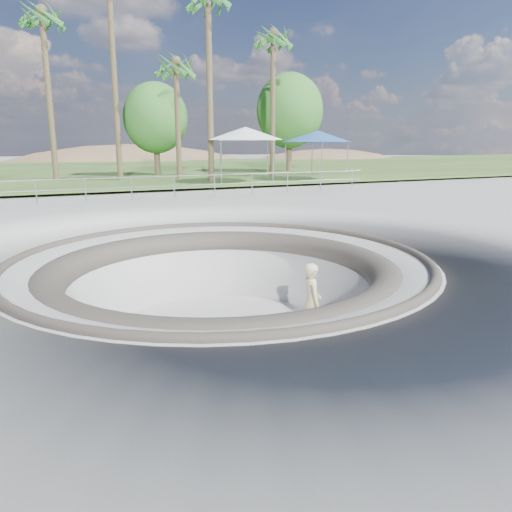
{
  "coord_description": "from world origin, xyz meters",
  "views": [
    {
      "loc": [
        -3.95,
        -11.2,
        2.87
      ],
      "look_at": [
        1.12,
        0.36,
        -0.1
      ],
      "focal_mm": 35.0,
      "sensor_mm": 36.0,
      "label": 1
    }
  ],
  "objects": [
    {
      "name": "ground",
      "position": [
        0.0,
        0.0,
        0.0
      ],
      "size": [
        180.0,
        180.0,
        0.0
      ],
      "primitive_type": "plane",
      "color": "#A8A8A3",
      "rests_on": "ground"
    },
    {
      "name": "skate_bowl",
      "position": [
        0.0,
        0.0,
        -1.83
      ],
      "size": [
        14.0,
        14.0,
        4.1
      ],
      "color": "#A8A8A3",
      "rests_on": "ground"
    },
    {
      "name": "grass_strip",
      "position": [
        0.0,
        34.0,
        0.22
      ],
      "size": [
        180.0,
        36.0,
        0.12
      ],
      "color": "#2C5421",
      "rests_on": "ground"
    },
    {
      "name": "distant_hills",
      "position": [
        3.78,
        57.17,
        -7.02
      ],
      "size": [
        103.2,
        45.0,
        28.6
      ],
      "color": "brown",
      "rests_on": "ground"
    },
    {
      "name": "safety_railing",
      "position": [
        0.0,
        12.0,
        0.69
      ],
      "size": [
        25.0,
        0.06,
        1.03
      ],
      "color": "gray",
      "rests_on": "ground"
    },
    {
      "name": "skateboard",
      "position": [
        1.72,
        -1.51,
        -1.83
      ],
      "size": [
        0.86,
        0.34,
        0.09
      ],
      "color": "olive",
      "rests_on": "ground"
    },
    {
      "name": "skater",
      "position": [
        1.72,
        -1.51,
        -0.87
      ],
      "size": [
        0.59,
        0.77,
        1.89
      ],
      "primitive_type": "imported",
      "rotation": [
        0.0,
        0.0,
        1.35
      ],
      "color": "beige",
      "rests_on": "skateboard"
    },
    {
      "name": "canopy_white",
      "position": [
        8.13,
        18.0,
        3.19
      ],
      "size": [
        6.22,
        6.22,
        3.32
      ],
      "color": "gray",
      "rests_on": "ground"
    },
    {
      "name": "canopy_blue",
      "position": [
        13.23,
        18.0,
        3.03
      ],
      "size": [
        5.71,
        5.71,
        3.14
      ],
      "color": "gray",
      "rests_on": "ground"
    },
    {
      "name": "palm_b",
      "position": [
        -2.75,
        23.31,
        9.67
      ],
      "size": [
        2.6,
        2.6,
        10.93
      ],
      "color": "brown",
      "rests_on": "ground"
    },
    {
      "name": "palm_d",
      "position": [
        4.91,
        21.83,
        7.25
      ],
      "size": [
        2.6,
        2.6,
        8.32
      ],
      "color": "brown",
      "rests_on": "ground"
    },
    {
      "name": "palm_e",
      "position": [
        6.07,
        18.58,
        10.41
      ],
      "size": [
        2.6,
        2.6,
        11.74
      ],
      "color": "brown",
      "rests_on": "ground"
    },
    {
      "name": "palm_f",
      "position": [
        11.65,
        21.51,
        9.25
      ],
      "size": [
        2.6,
        2.6,
        10.47
      ],
      "color": "brown",
      "rests_on": "ground"
    },
    {
      "name": "bushy_tree_mid",
      "position": [
        4.44,
        26.28,
        4.35
      ],
      "size": [
        4.68,
        4.26,
        6.75
      ],
      "color": "brown",
      "rests_on": "ground"
    },
    {
      "name": "bushy_tree_right",
      "position": [
        15.39,
        26.15,
        5.08
      ],
      "size": [
        5.49,
        4.99,
        7.92
      ],
      "color": "brown",
      "rests_on": "ground"
    }
  ]
}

